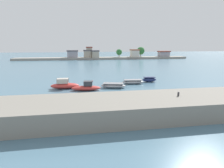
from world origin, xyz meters
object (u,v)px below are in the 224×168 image
at_px(mooring_bollard, 178,94).
at_px(moored_boat_4, 149,79).
at_px(mooring_buoy_0, 110,84).
at_px(moored_boat_0, 65,85).
at_px(mooring_buoy_1, 92,81).
at_px(mooring_buoy_2, 91,82).
at_px(moored_boat_2, 113,85).
at_px(moored_boat_3, 133,82).
at_px(mooring_buoy_3, 99,95).
at_px(moored_boat_1, 86,87).

distance_m(mooring_bollard, moored_boat_4, 19.88).
xyz_separation_m(mooring_bollard, mooring_buoy_0, (-5.69, 18.05, -2.30)).
bearing_deg(moored_boat_0, mooring_buoy_0, 14.17).
relative_size(moored_boat_0, mooring_buoy_0, 16.52).
xyz_separation_m(moored_boat_4, mooring_buoy_1, (-13.00, 2.38, -0.41)).
bearing_deg(mooring_bollard, moored_boat_0, 133.60).
height_order(moored_boat_4, mooring_buoy_2, moored_boat_4).
xyz_separation_m(mooring_bollard, moored_boat_4, (3.67, 19.44, -1.92)).
xyz_separation_m(mooring_bollard, mooring_buoy_1, (-9.34, 21.82, -2.34)).
distance_m(moored_boat_4, mooring_buoy_0, 9.47).
xyz_separation_m(moored_boat_2, mooring_buoy_1, (-3.76, 6.89, -0.31)).
xyz_separation_m(moored_boat_3, moored_boat_4, (4.36, 1.48, 0.10)).
distance_m(moored_boat_0, mooring_buoy_0, 9.68).
relative_size(moored_boat_2, mooring_buoy_1, 19.91).
height_order(moored_boat_2, moored_boat_4, moored_boat_4).
distance_m(moored_boat_0, mooring_buoy_3, 8.90).
bearing_deg(moored_boat_2, mooring_buoy_1, 132.42).
bearing_deg(moored_boat_0, mooring_buoy_2, 40.83).
bearing_deg(mooring_buoy_1, mooring_buoy_0, -45.98).
bearing_deg(mooring_buoy_1, moored_boat_1, -100.86).
xyz_separation_m(mooring_buoy_0, mooring_buoy_2, (-4.00, 2.31, 0.04)).
bearing_deg(moored_boat_3, mooring_buoy_2, 168.01).
bearing_deg(moored_boat_0, mooring_buoy_3, -44.24).
bearing_deg(moored_boat_1, mooring_bollard, -46.91).
bearing_deg(moored_boat_1, moored_boat_3, 27.45).
xyz_separation_m(mooring_buoy_1, mooring_buoy_2, (-0.36, -1.46, 0.07)).
distance_m(moored_boat_0, moored_boat_4, 19.11).
xyz_separation_m(moored_boat_0, moored_boat_2, (9.52, -0.92, -0.27)).
bearing_deg(moored_boat_2, mooring_buoy_3, -107.48).
distance_m(moored_boat_1, mooring_buoy_0, 6.87).
xyz_separation_m(moored_boat_1, mooring_buoy_2, (1.22, 6.76, -0.38)).
height_order(moored_boat_0, mooring_buoy_0, moored_boat_0).
xyz_separation_m(moored_boat_1, mooring_buoy_3, (2.06, -4.06, -0.42)).
relative_size(mooring_bollard, moored_boat_2, 0.10).
bearing_deg(mooring_buoy_1, mooring_buoy_2, -103.66).
height_order(mooring_buoy_1, mooring_buoy_3, mooring_buoy_3).
xyz_separation_m(moored_boat_0, mooring_buoy_3, (6.25, -6.32, -0.55)).
bearing_deg(mooring_buoy_2, moored_boat_1, -100.24).
height_order(mooring_bollard, moored_boat_0, mooring_bollard).
relative_size(moored_boat_2, mooring_buoy_2, 13.03).
height_order(moored_boat_1, mooring_buoy_1, moored_boat_1).
relative_size(moored_boat_4, mooring_buoy_2, 8.12).
distance_m(moored_boat_0, moored_boat_3, 14.56).
distance_m(moored_boat_2, mooring_buoy_3, 6.32).
relative_size(moored_boat_0, moored_boat_1, 0.98).
relative_size(moored_boat_1, mooring_buoy_1, 21.06).
relative_size(moored_boat_1, mooring_buoy_0, 16.80).
xyz_separation_m(mooring_buoy_0, mooring_buoy_1, (-3.65, 3.77, -0.03)).
distance_m(moored_boat_2, moored_boat_4, 10.29).
distance_m(moored_boat_1, mooring_buoy_2, 6.88).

